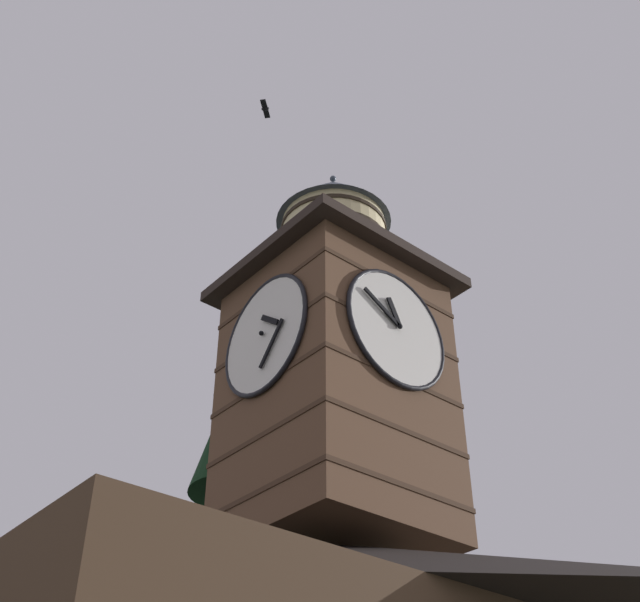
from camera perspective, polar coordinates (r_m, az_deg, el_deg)
clock_tower at (r=18.10m, az=1.02°, el=-4.11°), size 4.34×4.34×9.57m
flying_bird_high at (r=22.07m, az=-3.69°, el=12.73°), size 0.54×0.50×0.11m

